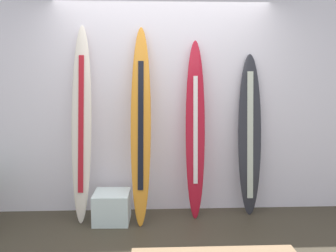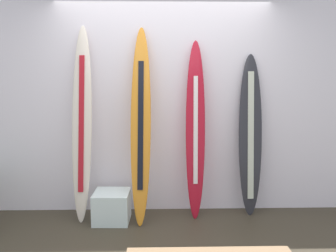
{
  "view_description": "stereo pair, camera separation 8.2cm",
  "coord_description": "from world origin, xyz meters",
  "px_view_note": "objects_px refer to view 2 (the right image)",
  "views": [
    {
      "loc": [
        -0.13,
        -3.09,
        1.67
      ],
      "look_at": [
        0.05,
        0.95,
        1.08
      ],
      "focal_mm": 38.45,
      "sensor_mm": 36.0,
      "label": 1
    },
    {
      "loc": [
        -0.05,
        -3.1,
        1.67
      ],
      "look_at": [
        0.05,
        0.95,
        1.08
      ],
      "focal_mm": 38.45,
      "sensor_mm": 36.0,
      "label": 2
    }
  ],
  "objects_px": {
    "surfboard_crimson": "(195,130)",
    "surfboard_sunset": "(141,126)",
    "surfboard_charcoal": "(250,137)",
    "surfboard_ivory": "(82,124)",
    "display_block_left": "(112,207)"
  },
  "relations": [
    {
      "from": "surfboard_crimson",
      "to": "surfboard_sunset",
      "type": "bearing_deg",
      "value": -171.41
    },
    {
      "from": "surfboard_sunset",
      "to": "surfboard_crimson",
      "type": "distance_m",
      "value": 0.64
    },
    {
      "from": "surfboard_charcoal",
      "to": "surfboard_crimson",
      "type": "bearing_deg",
      "value": -174.8
    },
    {
      "from": "surfboard_ivory",
      "to": "surfboard_charcoal",
      "type": "xyz_separation_m",
      "value": [
        1.96,
        0.09,
        -0.18
      ]
    },
    {
      "from": "surfboard_ivory",
      "to": "surfboard_sunset",
      "type": "distance_m",
      "value": 0.67
    },
    {
      "from": "surfboard_charcoal",
      "to": "display_block_left",
      "type": "relative_size",
      "value": 4.65
    },
    {
      "from": "surfboard_crimson",
      "to": "surfboard_ivory",
      "type": "bearing_deg",
      "value": -178.52
    },
    {
      "from": "surfboard_ivory",
      "to": "surfboard_charcoal",
      "type": "distance_m",
      "value": 1.97
    },
    {
      "from": "surfboard_sunset",
      "to": "surfboard_ivory",
      "type": "bearing_deg",
      "value": 174.8
    },
    {
      "from": "surfboard_charcoal",
      "to": "surfboard_sunset",
      "type": "bearing_deg",
      "value": -173.14
    },
    {
      "from": "surfboard_charcoal",
      "to": "surfboard_ivory",
      "type": "bearing_deg",
      "value": -177.27
    },
    {
      "from": "surfboard_crimson",
      "to": "display_block_left",
      "type": "bearing_deg",
      "value": -170.83
    },
    {
      "from": "display_block_left",
      "to": "surfboard_crimson",
      "type": "bearing_deg",
      "value": 9.17
    },
    {
      "from": "surfboard_crimson",
      "to": "surfboard_charcoal",
      "type": "height_order",
      "value": "surfboard_crimson"
    },
    {
      "from": "surfboard_charcoal",
      "to": "display_block_left",
      "type": "height_order",
      "value": "surfboard_charcoal"
    }
  ]
}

